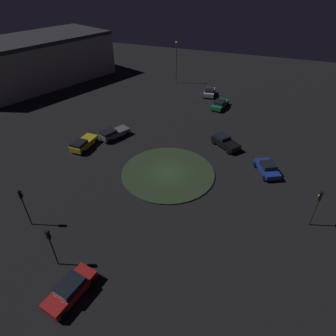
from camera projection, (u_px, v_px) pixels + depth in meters
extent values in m
plane|color=black|center=(168.00, 173.00, 34.89)|extent=(120.25, 120.25, 0.00)
cylinder|color=#2D4228|center=(168.00, 173.00, 34.84)|extent=(11.43, 11.43, 0.16)
cube|color=slate|center=(115.00, 133.00, 41.69)|extent=(4.74, 3.48, 0.69)
cube|color=black|center=(108.00, 132.00, 40.75)|extent=(2.58, 2.32, 0.46)
cylinder|color=black|center=(120.00, 130.00, 43.30)|extent=(0.69, 0.48, 0.65)
cylinder|color=black|center=(127.00, 134.00, 42.27)|extent=(0.69, 0.48, 0.65)
cylinder|color=black|center=(103.00, 137.00, 41.51)|extent=(0.69, 0.48, 0.65)
cylinder|color=black|center=(110.00, 141.00, 40.48)|extent=(0.69, 0.48, 0.65)
cube|color=silver|center=(209.00, 92.00, 54.91)|extent=(4.17, 2.44, 0.71)
cube|color=black|center=(209.00, 90.00, 54.30)|extent=(2.09, 1.91, 0.46)
cylinder|color=black|center=(205.00, 91.00, 56.40)|extent=(0.64, 0.31, 0.61)
cylinder|color=black|center=(215.00, 92.00, 56.08)|extent=(0.64, 0.31, 0.61)
cylinder|color=black|center=(204.00, 96.00, 54.16)|extent=(0.64, 0.31, 0.61)
cylinder|color=black|center=(213.00, 97.00, 53.84)|extent=(0.64, 0.31, 0.61)
cube|color=#1E7238|center=(220.00, 105.00, 50.26)|extent=(4.74, 2.41, 0.62)
cube|color=black|center=(220.00, 102.00, 49.73)|extent=(2.26, 1.85, 0.50)
cylinder|color=black|center=(218.00, 102.00, 51.95)|extent=(0.67, 0.31, 0.64)
cylinder|color=black|center=(228.00, 104.00, 51.26)|extent=(0.67, 0.31, 0.64)
cylinder|color=black|center=(212.00, 109.00, 49.63)|extent=(0.67, 0.31, 0.64)
cylinder|color=black|center=(221.00, 111.00, 48.94)|extent=(0.67, 0.31, 0.64)
cube|color=black|center=(226.00, 143.00, 39.44)|extent=(4.01, 4.46, 0.72)
cube|color=black|center=(222.00, 136.00, 39.70)|extent=(2.43, 2.49, 0.47)
cylinder|color=black|center=(238.00, 148.00, 38.99)|extent=(0.57, 0.65, 0.65)
cylinder|color=black|center=(228.00, 152.00, 38.22)|extent=(0.57, 0.65, 0.65)
cylinder|color=black|center=(223.00, 139.00, 41.09)|extent=(0.57, 0.65, 0.65)
cylinder|color=black|center=(214.00, 142.00, 40.32)|extent=(0.57, 0.65, 0.65)
cube|color=#1E38A5|center=(267.00, 169.00, 34.58)|extent=(4.34, 3.47, 0.62)
cube|color=black|center=(268.00, 165.00, 34.20)|extent=(2.22, 2.20, 0.51)
cylinder|color=black|center=(279.00, 177.00, 33.72)|extent=(0.66, 0.49, 0.63)
cylinder|color=black|center=(264.00, 178.00, 33.52)|extent=(0.66, 0.49, 0.63)
cylinder|color=black|center=(269.00, 164.00, 36.00)|extent=(0.66, 0.49, 0.63)
cylinder|color=black|center=(255.00, 165.00, 35.80)|extent=(0.66, 0.49, 0.63)
cube|color=red|center=(70.00, 290.00, 21.68)|extent=(4.47, 2.40, 0.69)
cube|color=black|center=(69.00, 285.00, 21.40)|extent=(2.28, 1.84, 0.44)
cylinder|color=black|center=(77.00, 273.00, 23.30)|extent=(0.69, 0.33, 0.66)
cylinder|color=black|center=(93.00, 282.00, 22.60)|extent=(0.69, 0.33, 0.66)
cylinder|color=black|center=(48.00, 304.00, 21.16)|extent=(0.69, 0.33, 0.66)
cylinder|color=black|center=(64.00, 316.00, 20.46)|extent=(0.69, 0.33, 0.66)
cube|color=gold|center=(84.00, 143.00, 39.36)|extent=(4.35, 1.89, 0.73)
cube|color=black|center=(79.00, 143.00, 38.24)|extent=(1.99, 1.62, 0.41)
cylinder|color=black|center=(86.00, 139.00, 41.02)|extent=(0.64, 0.23, 0.64)
cylinder|color=black|center=(96.00, 141.00, 40.48)|extent=(0.64, 0.23, 0.64)
cylinder|color=black|center=(72.00, 150.00, 38.68)|extent=(0.64, 0.23, 0.64)
cylinder|color=black|center=(83.00, 152.00, 38.14)|extent=(0.64, 0.23, 0.64)
cylinder|color=#2D2D2D|center=(314.00, 213.00, 27.05)|extent=(0.12, 0.12, 3.32)
cube|color=black|center=(321.00, 196.00, 25.81)|extent=(0.34, 0.27, 0.90)
sphere|color=#3F0C0C|center=(320.00, 193.00, 25.71)|extent=(0.20, 0.20, 0.20)
sphere|color=yellow|center=(319.00, 196.00, 25.87)|extent=(0.20, 0.20, 0.20)
sphere|color=#0F3819|center=(318.00, 198.00, 26.03)|extent=(0.20, 0.20, 0.20)
cylinder|color=#2D2D2D|center=(54.00, 252.00, 23.40)|extent=(0.12, 0.12, 3.27)
cube|color=black|center=(48.00, 235.00, 22.18)|extent=(0.29, 0.35, 0.90)
sphere|color=#3F0C0C|center=(48.00, 232.00, 22.11)|extent=(0.20, 0.20, 0.20)
sphere|color=yellow|center=(49.00, 234.00, 22.27)|extent=(0.20, 0.20, 0.20)
sphere|color=#0F3819|center=(50.00, 236.00, 22.43)|extent=(0.20, 0.20, 0.20)
cylinder|color=#2D2D2D|center=(27.00, 212.00, 27.03)|extent=(0.12, 0.12, 3.49)
cube|color=black|center=(20.00, 194.00, 25.75)|extent=(0.36, 0.37, 0.90)
sphere|color=red|center=(21.00, 191.00, 25.65)|extent=(0.20, 0.20, 0.20)
sphere|color=#4C380F|center=(21.00, 194.00, 25.81)|extent=(0.20, 0.20, 0.20)
sphere|color=#0F3819|center=(22.00, 196.00, 25.97)|extent=(0.20, 0.20, 0.20)
cylinder|color=#4C4C51|center=(176.00, 64.00, 58.92)|extent=(0.18, 0.18, 7.96)
sphere|color=#F9D166|center=(176.00, 43.00, 56.50)|extent=(0.51, 0.51, 0.51)
cube|color=#ADA893|center=(38.00, 62.00, 59.55)|extent=(32.18, 23.16, 8.31)
cube|color=#333338|center=(32.00, 39.00, 56.91)|extent=(32.18, 23.16, 0.70)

